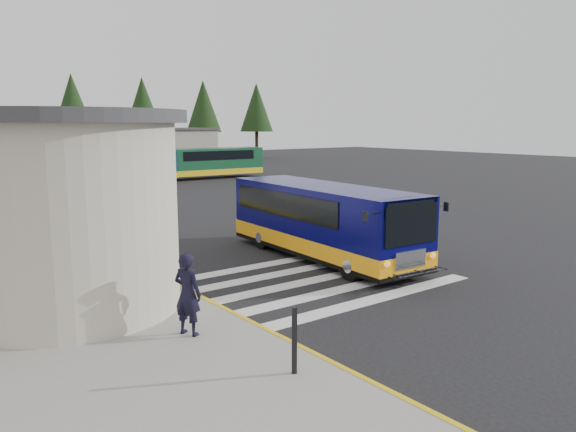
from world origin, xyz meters
TOP-DOWN VIEW (x-y plane):
  - ground at (0.00, 0.00)m, footprint 140.00×140.00m
  - curb_strip at (-4.05, 4.00)m, footprint 0.12×34.00m
  - crosswalk at (-0.50, -0.80)m, footprint 8.00×5.35m
  - depot_building at (6.00, 42.00)m, footprint 26.40×8.40m
  - tree_line at (6.29, 50.00)m, footprint 58.40×4.40m
  - transit_bus at (1.73, 1.20)m, footprint 3.32×9.11m
  - pedestrian_a at (-5.55, -2.82)m, footprint 0.67×0.78m
  - pedestrian_b at (-6.91, -0.80)m, footprint 0.74×0.91m
  - bollard at (-4.91, -5.69)m, footprint 0.10×0.10m
  - far_bus_a at (5.20, 28.95)m, footprint 8.17×2.35m
  - far_bus_b at (13.35, 29.12)m, footprint 8.67×2.74m

SIDE VIEW (x-z plane):
  - ground at x=0.00m, z-range 0.00..0.00m
  - crosswalk at x=-0.50m, z-range 0.00..0.01m
  - curb_strip at x=-4.05m, z-range 0.00..0.16m
  - bollard at x=-4.91m, z-range 0.15..1.40m
  - pedestrian_b at x=-6.91m, z-range 0.15..1.90m
  - pedestrian_a at x=-5.55m, z-range 0.15..1.95m
  - transit_bus at x=1.73m, z-range -0.05..2.48m
  - far_bus_a at x=5.20m, z-range 0.32..2.42m
  - far_bus_b at x=13.35m, z-range 0.33..2.55m
  - depot_building at x=6.00m, z-range 0.01..4.21m
  - tree_line at x=6.29m, z-range 1.77..11.77m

